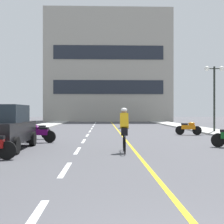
% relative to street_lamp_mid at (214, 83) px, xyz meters
% --- Properties ---
extents(ground_plane, '(140.00, 140.00, 0.00)m').
position_rel_street_lamp_mid_xyz_m(ground_plane, '(-7.21, 0.71, -3.65)').
color(ground_plane, '#47474C').
extents(curb_left, '(2.40, 72.00, 0.12)m').
position_rel_street_lamp_mid_xyz_m(curb_left, '(-14.41, 3.71, -3.59)').
color(curb_left, '#A8A8A3').
rests_on(curb_left, ground).
extents(curb_right, '(2.40, 72.00, 0.12)m').
position_rel_street_lamp_mid_xyz_m(curb_right, '(-0.01, 3.71, -3.59)').
color(curb_right, '#A8A8A3').
rests_on(curb_right, ground).
extents(lane_dash_0, '(0.14, 2.20, 0.01)m').
position_rel_street_lamp_mid_xyz_m(lane_dash_0, '(-9.21, -18.29, -3.64)').
color(lane_dash_0, silver).
rests_on(lane_dash_0, ground).
extents(lane_dash_1, '(0.14, 2.20, 0.01)m').
position_rel_street_lamp_mid_xyz_m(lane_dash_1, '(-9.21, -14.29, -3.64)').
color(lane_dash_1, silver).
rests_on(lane_dash_1, ground).
extents(lane_dash_2, '(0.14, 2.20, 0.01)m').
position_rel_street_lamp_mid_xyz_m(lane_dash_2, '(-9.21, -10.29, -3.64)').
color(lane_dash_2, silver).
rests_on(lane_dash_2, ground).
extents(lane_dash_3, '(0.14, 2.20, 0.01)m').
position_rel_street_lamp_mid_xyz_m(lane_dash_3, '(-9.21, -6.29, -3.64)').
color(lane_dash_3, silver).
rests_on(lane_dash_3, ground).
extents(lane_dash_4, '(0.14, 2.20, 0.01)m').
position_rel_street_lamp_mid_xyz_m(lane_dash_4, '(-9.21, -2.29, -3.64)').
color(lane_dash_4, silver).
rests_on(lane_dash_4, ground).
extents(lane_dash_5, '(0.14, 2.20, 0.01)m').
position_rel_street_lamp_mid_xyz_m(lane_dash_5, '(-9.21, 1.71, -3.64)').
color(lane_dash_5, silver).
rests_on(lane_dash_5, ground).
extents(lane_dash_6, '(0.14, 2.20, 0.01)m').
position_rel_street_lamp_mid_xyz_m(lane_dash_6, '(-9.21, 5.71, -3.64)').
color(lane_dash_6, silver).
rests_on(lane_dash_6, ground).
extents(lane_dash_7, '(0.14, 2.20, 0.01)m').
position_rel_street_lamp_mid_xyz_m(lane_dash_7, '(-9.21, 9.71, -3.64)').
color(lane_dash_7, silver).
rests_on(lane_dash_7, ground).
extents(lane_dash_8, '(0.14, 2.20, 0.01)m').
position_rel_street_lamp_mid_xyz_m(lane_dash_8, '(-9.21, 13.71, -3.64)').
color(lane_dash_8, silver).
rests_on(lane_dash_8, ground).
extents(lane_dash_9, '(0.14, 2.20, 0.01)m').
position_rel_street_lamp_mid_xyz_m(lane_dash_9, '(-9.21, 17.71, -3.64)').
color(lane_dash_9, silver).
rests_on(lane_dash_9, ground).
extents(lane_dash_10, '(0.14, 2.20, 0.01)m').
position_rel_street_lamp_mid_xyz_m(lane_dash_10, '(-9.21, 21.71, -3.64)').
color(lane_dash_10, silver).
rests_on(lane_dash_10, ground).
extents(lane_dash_11, '(0.14, 2.20, 0.01)m').
position_rel_street_lamp_mid_xyz_m(lane_dash_11, '(-9.21, 25.71, -3.64)').
color(lane_dash_11, silver).
rests_on(lane_dash_11, ground).
extents(centre_line_yellow, '(0.12, 66.00, 0.01)m').
position_rel_street_lamp_mid_xyz_m(centre_line_yellow, '(-6.96, 3.71, -3.64)').
color(centre_line_yellow, gold).
rests_on(centre_line_yellow, ground).
extents(office_building, '(19.92, 9.66, 17.61)m').
position_rel_street_lamp_mid_xyz_m(office_building, '(-7.30, 29.48, 5.16)').
color(office_building, '#9E998E').
rests_on(office_building, ground).
extents(street_lamp_mid, '(1.46, 0.36, 4.77)m').
position_rel_street_lamp_mid_xyz_m(street_lamp_mid, '(0.00, 0.00, 0.00)').
color(street_lamp_mid, black).
rests_on(street_lamp_mid, curb_right).
extents(parked_car_near, '(1.93, 4.21, 1.82)m').
position_rel_street_lamp_mid_xyz_m(parked_car_near, '(-12.20, -9.94, -2.73)').
color(parked_car_near, black).
rests_on(parked_car_near, ground).
extents(motorcycle_5, '(1.70, 0.60, 0.92)m').
position_rel_street_lamp_mid_xyz_m(motorcycle_5, '(-11.40, -7.01, -3.17)').
color(motorcycle_5, black).
rests_on(motorcycle_5, ground).
extents(motorcycle_6, '(1.70, 0.60, 0.92)m').
position_rel_street_lamp_mid_xyz_m(motorcycle_6, '(-11.90, -5.06, -3.17)').
color(motorcycle_6, black).
rests_on(motorcycle_6, ground).
extents(motorcycle_7, '(1.66, 0.74, 0.92)m').
position_rel_street_lamp_mid_xyz_m(motorcycle_7, '(-2.53, -2.22, -3.17)').
color(motorcycle_7, black).
rests_on(motorcycle_7, ground).
extents(cyclist_rider, '(0.42, 1.77, 1.71)m').
position_rel_street_lamp_mid_xyz_m(cyclist_rider, '(-7.39, -10.83, -2.76)').
color(cyclist_rider, black).
rests_on(cyclist_rider, ground).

